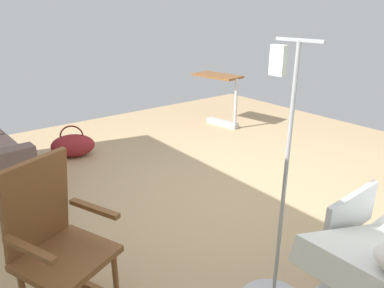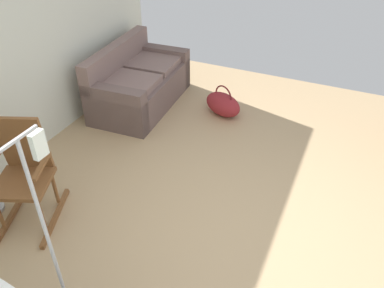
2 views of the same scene
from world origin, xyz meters
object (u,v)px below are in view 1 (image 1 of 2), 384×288
at_px(overbed_table, 221,94).
at_px(iv_pole, 274,275).
at_px(duffel_bag, 73,145).
at_px(rocking_chair, 57,246).

xyz_separation_m(overbed_table, iv_pole, (-3.16, 2.40, -0.28)).
relative_size(duffel_bag, iv_pole, 0.38).
xyz_separation_m(rocking_chair, overbed_table, (2.39, -3.48, 0.03)).
bearing_deg(overbed_table, rocking_chair, 124.47).
xyz_separation_m(rocking_chair, duffel_bag, (2.53, -1.00, -0.35)).
relative_size(rocking_chair, duffel_bag, 1.63).
bearing_deg(duffel_bag, iv_pole, -178.67).
relative_size(overbed_table, iv_pole, 0.52).
distance_m(rocking_chair, overbed_table, 4.22).
xyz_separation_m(rocking_chair, iv_pole, (-0.77, -1.08, -0.25)).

